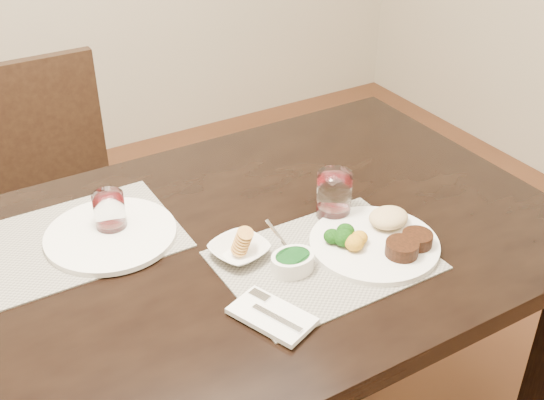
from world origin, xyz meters
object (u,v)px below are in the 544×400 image
chair_far (57,180)px  cracker_bowl (239,250)px  dinner_plate (380,239)px  steak_knife (415,249)px  far_plate (111,234)px  wine_glass_near (334,197)px

chair_far → cracker_bowl: size_ratio=5.93×
dinner_plate → steak_knife: bearing=-56.9°
chair_far → far_plate: 0.81m
chair_far → dinner_plate: (0.48, -1.12, 0.27)m
steak_knife → cracker_bowl: 0.40m
dinner_plate → steak_knife: (0.06, -0.06, -0.01)m
cracker_bowl → far_plate: size_ratio=0.49×
dinner_plate → chair_far: bearing=102.5°
steak_knife → wine_glass_near: 0.24m
steak_knife → far_plate: 0.71m
cracker_bowl → chair_far: bearing=100.2°
chair_far → wine_glass_near: 1.11m
wine_glass_near → far_plate: (-0.51, 0.19, -0.05)m
wine_glass_near → far_plate: wine_glass_near is taller
steak_knife → wine_glass_near: wine_glass_near is taller
chair_far → dinner_plate: chair_far is taller
chair_far → steak_knife: 1.32m
dinner_plate → steak_knife: size_ratio=1.47×
dinner_plate → far_plate: dinner_plate is taller
steak_knife → cracker_bowl: size_ratio=1.35×
dinner_plate → cracker_bowl: size_ratio=1.98×
steak_knife → far_plate: size_ratio=0.66×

